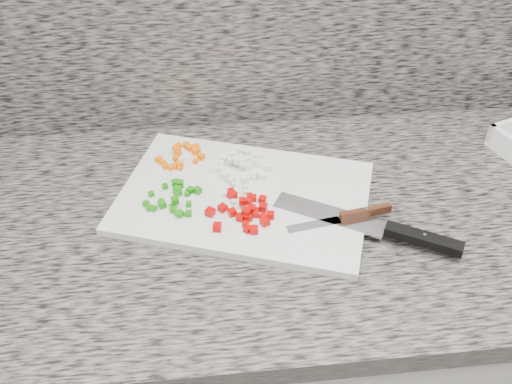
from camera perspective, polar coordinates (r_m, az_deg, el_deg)
The scene contains 10 objects.
cabinet at distance 1.39m, azimuth 4.26°, elevation -16.23°, with size 3.92×0.62×0.86m, color silver.
countertop at distance 1.05m, azimuth 5.44°, elevation -2.46°, with size 3.96×0.64×0.04m, color #68635C.
cutting_board at distance 1.04m, azimuth -1.21°, elevation -0.52°, with size 0.44×0.30×0.01m, color silver.
carrot_pile at distance 1.13m, azimuth -7.22°, elevation 3.76°, with size 0.10×0.09×0.02m.
onion_pile at distance 1.09m, azimuth -1.66°, elevation 2.81°, with size 0.12×0.11×0.02m.
green_pepper_pile at distance 1.03m, azimuth -8.13°, elevation -0.50°, with size 0.11×0.10×0.02m.
red_pepper_pile at distance 0.99m, azimuth -1.11°, elevation -1.95°, with size 0.12×0.12×0.02m.
garlic_pile at distance 1.03m, azimuth -1.84°, elevation -0.11°, with size 0.05×0.06×0.01m.
chef_knife at distance 0.98m, azimuth 13.25°, elevation -3.73°, with size 0.30×0.19×0.02m.
paring_knife at distance 1.00m, azimuth 9.63°, elevation -2.33°, with size 0.19×0.05×0.02m.
Camera 1 is at (-0.18, 0.69, 1.59)m, focal length 40.00 mm.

